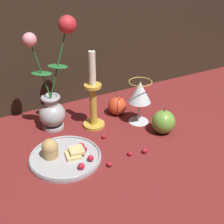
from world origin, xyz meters
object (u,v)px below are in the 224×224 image
object	(u,v)px
vase	(53,95)
plate_with_pastries	(63,155)
wine_glass	(140,94)
candlestick	(93,99)
apple_near_glass	(163,122)
apple_beside_vase	(117,106)

from	to	relation	value
vase	plate_with_pastries	xyz separation A→B (m)	(-0.04, -0.19, -0.11)
wine_glass	candlestick	bearing A→B (deg)	162.02
vase	wine_glass	world-z (taller)	vase
wine_glass	apple_near_glass	size ratio (longest dim) A/B	1.72
vase	apple_near_glass	size ratio (longest dim) A/B	4.10
wine_glass	apple_near_glass	world-z (taller)	wine_glass
apple_beside_vase	apple_near_glass	xyz separation A→B (m)	(0.08, -0.19, 0.01)
wine_glass	candlestick	world-z (taller)	candlestick
plate_with_pastries	apple_near_glass	world-z (taller)	apple_near_glass
plate_with_pastries	candlestick	size ratio (longest dim) A/B	0.76
vase	apple_beside_vase	xyz separation A→B (m)	(0.24, -0.02, -0.09)
plate_with_pastries	candlestick	xyz separation A→B (m)	(0.16, 0.13, 0.09)
vase	plate_with_pastries	distance (m)	0.22
candlestick	apple_beside_vase	size ratio (longest dim) A/B	3.49
plate_with_pastries	apple_near_glass	bearing A→B (deg)	-2.47
vase	plate_with_pastries	world-z (taller)	vase
plate_with_pastries	apple_beside_vase	size ratio (longest dim) A/B	2.66
candlestick	apple_near_glass	bearing A→B (deg)	-37.50
plate_with_pastries	apple_near_glass	distance (m)	0.36
vase	candlestick	world-z (taller)	vase
vase	apple_beside_vase	distance (m)	0.26
vase	apple_near_glass	distance (m)	0.39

